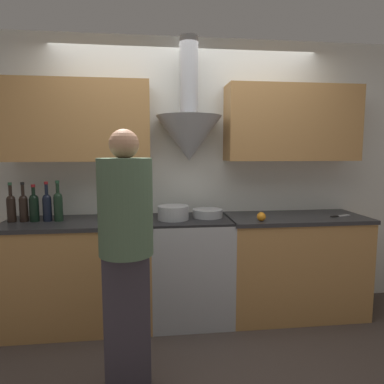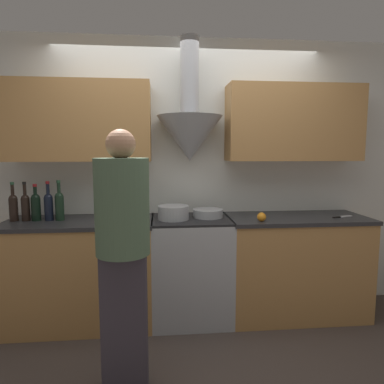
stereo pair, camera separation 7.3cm
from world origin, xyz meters
name	(u,v)px [view 2 (the right image)]	position (x,y,z in m)	size (l,w,h in m)	color
ground_plane	(195,338)	(0.00, 0.00, 0.00)	(12.00, 12.00, 0.00)	#423833
wall_back	(189,158)	(0.00, 0.62, 1.47)	(8.40, 0.60, 2.60)	silver
counter_left	(81,272)	(-0.98, 0.35, 0.47)	(1.28, 0.62, 0.94)	#B27F47
counter_right	(295,265)	(0.98, 0.35, 0.47)	(1.28, 0.62, 0.94)	#B27F47
stove_range	(191,268)	(0.00, 0.36, 0.47)	(0.71, 0.60, 0.94)	#A8AAAF
wine_bottle_0	(13,206)	(-1.53, 0.38, 1.07)	(0.07, 0.07, 0.34)	black
wine_bottle_1	(26,206)	(-1.43, 0.38, 1.07)	(0.07, 0.07, 0.34)	black
wine_bottle_2	(36,206)	(-1.35, 0.37, 1.07)	(0.08, 0.08, 0.32)	black
wine_bottle_3	(49,205)	(-1.24, 0.38, 1.07)	(0.07, 0.07, 0.34)	black
wine_bottle_4	(59,204)	(-1.15, 0.37, 1.08)	(0.08, 0.08, 0.35)	black
stock_pot	(173,213)	(-0.16, 0.32, 1.00)	(0.27, 0.27, 0.12)	#A8AAAF
mixing_bowl	(208,213)	(0.16, 0.39, 0.98)	(0.27, 0.27, 0.07)	#A8AAAF
orange_fruit	(262,217)	(0.59, 0.16, 0.98)	(0.08, 0.08, 0.08)	orange
chefs_knife	(342,217)	(1.39, 0.28, 0.94)	(0.22, 0.09, 0.01)	silver
person_foreground_left	(123,251)	(-0.51, -0.57, 0.92)	(0.33, 0.33, 1.67)	#38333D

